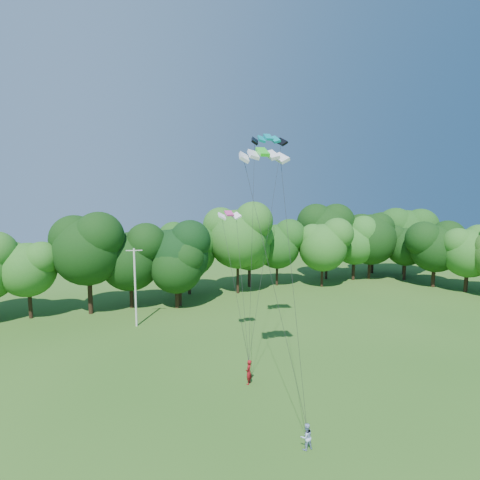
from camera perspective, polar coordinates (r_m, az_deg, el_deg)
name	(u,v)px	position (r m, az deg, el deg)	size (l,w,h in m)	color
utility_pole	(135,287)	(41.92, -15.67, -6.87)	(1.61, 0.72, 8.53)	silver
kite_flyer_left	(249,372)	(29.88, 1.33, -19.47)	(0.68, 0.45, 1.86)	maroon
kite_flyer_right	(306,437)	(23.95, 10.06, -27.40)	(0.74, 0.58, 1.53)	#A4B9E3
kite_teal	(268,137)	(32.73, 4.31, 15.36)	(3.16, 2.04, 0.73)	#04838B
kite_green	(263,152)	(24.50, 3.47, 13.26)	(3.31, 2.10, 0.72)	#27DA20
kite_pink	(229,213)	(32.00, -1.67, 4.08)	(2.04, 1.22, 0.46)	#D63B8D
tree_back_center	(179,249)	(47.78, -9.27, -1.30)	(8.16, 8.16, 11.87)	black
tree_back_east	(355,238)	(64.39, 17.06, 0.27)	(7.72, 7.72, 11.24)	#351D15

